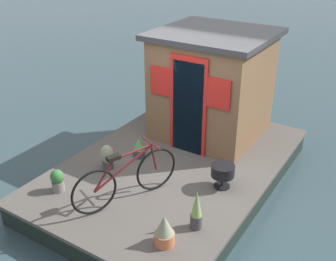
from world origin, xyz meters
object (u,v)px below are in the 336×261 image
potted_plant_thyme (164,231)px  charcoal_grill (223,171)px  potted_plant_lavender (196,211)px  potted_plant_rosemary (107,157)px  potted_plant_basil (58,180)px  bicycle (126,178)px  houseboat_cabin (212,84)px  potted_plant_mint (139,148)px

potted_plant_thyme → charcoal_grill: potted_plant_thyme is taller
potted_plant_lavender → potted_plant_thyme: 0.54m
potted_plant_lavender → potted_plant_rosemary: bearing=74.9°
potted_plant_basil → potted_plant_thyme: (-0.12, -2.05, 0.02)m
potted_plant_basil → potted_plant_rosemary: potted_plant_rosemary is taller
potted_plant_thyme → charcoal_grill: size_ratio=1.13×
bicycle → potted_plant_thyme: bicycle is taller
houseboat_cabin → potted_plant_basil: (-3.07, 1.07, -0.83)m
potted_plant_rosemary → potted_plant_basil: bearing=166.2°
bicycle → potted_plant_rosemary: bearing=56.9°
potted_plant_lavender → potted_plant_basil: bearing=99.6°
houseboat_cabin → potted_plant_rosemary: (-2.14, 0.85, -0.80)m
potted_plant_thyme → potted_plant_rosemary: potted_plant_thyme is taller
houseboat_cabin → potted_plant_thyme: size_ratio=4.63×
bicycle → potted_plant_lavender: 1.18m
potted_plant_rosemary → houseboat_cabin: bearing=-21.5°
potted_plant_lavender → potted_plant_mint: size_ratio=1.64×
potted_plant_basil → potted_plant_thyme: potted_plant_thyme is taller
potted_plant_basil → potted_plant_lavender: size_ratio=0.62×
potted_plant_mint → houseboat_cabin: bearing=-22.1°
houseboat_cabin → potted_plant_mint: 1.87m
potted_plant_basil → potted_plant_rosemary: (0.92, -0.23, 0.04)m
potted_plant_thyme → potted_plant_mint: 2.30m
potted_plant_lavender → potted_plant_mint: (1.15, 1.79, -0.11)m
bicycle → potted_plant_basil: (-0.38, 1.06, -0.20)m
potted_plant_thyme → bicycle: bearing=63.2°
potted_plant_lavender → potted_plant_rosemary: size_ratio=1.38×
bicycle → potted_plant_mint: size_ratio=4.44×
potted_plant_thyme → potted_plant_mint: potted_plant_thyme is taller
houseboat_cabin → potted_plant_lavender: houseboat_cabin is taller
potted_plant_lavender → potted_plant_thyme: potted_plant_lavender is taller
houseboat_cabin → potted_plant_basil: size_ratio=5.53×
houseboat_cabin → bicycle: 2.76m
potted_plant_basil → potted_plant_lavender: 2.28m
potted_plant_mint → potted_plant_rosemary: (-0.60, 0.22, 0.05)m
bicycle → potted_plant_thyme: bearing=-116.8°
houseboat_cabin → potted_plant_lavender: 3.02m
potted_plant_thyme → potted_plant_mint: size_ratio=1.20×
potted_plant_thyme → potted_plant_mint: (1.64, 1.60, -0.04)m
houseboat_cabin → potted_plant_basil: bearing=160.7°
potted_plant_lavender → potted_plant_mint: bearing=57.4°
potted_plant_rosemary → bicycle: bearing=-123.1°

